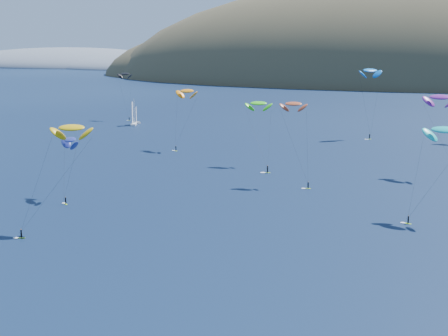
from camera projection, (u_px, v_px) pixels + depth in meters
island at (437, 92)px, 569.58m from camera, size 730.00×300.00×210.00m
headland at (85, 68)px, 898.22m from camera, size 460.00×250.00×60.00m
sailboat at (134, 123)px, 267.14m from camera, size 9.54×8.64×11.38m
kitesurfer_1 at (187, 91)px, 204.95m from camera, size 9.10×9.26×21.54m
kitesurfer_2 at (71, 128)px, 117.21m from camera, size 10.27×12.98×21.48m
kitesurfer_3 at (259, 104)px, 179.58m from camera, size 10.96×14.70×19.82m
kitesurfer_4 at (370, 71)px, 228.11m from camera, size 9.67×9.83×27.36m
kitesurfer_5 at (444, 130)px, 123.42m from camera, size 10.73×9.96×20.38m
kitesurfer_6 at (440, 97)px, 163.10m from camera, size 11.55×10.81×23.39m
kitesurfer_9 at (294, 104)px, 154.28m from camera, size 9.37×7.40×21.90m
kitesurfer_10 at (70, 140)px, 141.56m from camera, size 7.66×10.44×15.33m
kitesurfer_12 at (125, 74)px, 282.87m from camera, size 7.90×6.00×22.68m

